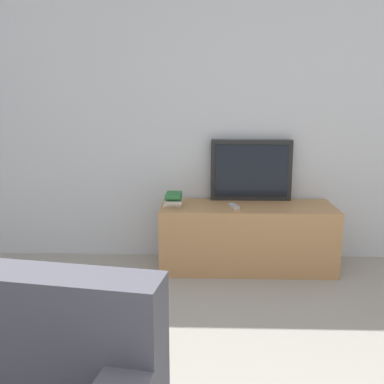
# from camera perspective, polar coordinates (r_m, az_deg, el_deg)

# --- Properties ---
(wall_back) EXTENTS (9.00, 0.06, 2.60)m
(wall_back) POSITION_cam_1_polar(r_m,az_deg,el_deg) (3.91, -1.54, 10.38)
(wall_back) COLOR silver
(wall_back) RESTS_ON ground_plane
(tv_stand) EXTENTS (1.42, 0.52, 0.53)m
(tv_stand) POSITION_cam_1_polar(r_m,az_deg,el_deg) (3.79, 6.96, -5.65)
(tv_stand) COLOR tan
(tv_stand) RESTS_ON ground_plane
(television) EXTENTS (0.69, 0.09, 0.52)m
(television) POSITION_cam_1_polar(r_m,az_deg,el_deg) (3.88, 7.51, 2.76)
(television) COLOR black
(television) RESTS_ON tv_stand
(book_stack) EXTENTS (0.15, 0.20, 0.11)m
(book_stack) POSITION_cam_1_polar(r_m,az_deg,el_deg) (3.68, -2.38, -0.90)
(book_stack) COLOR silver
(book_stack) RESTS_ON tv_stand
(remote_on_stand) EXTENTS (0.09, 0.15, 0.02)m
(remote_on_stand) POSITION_cam_1_polar(r_m,az_deg,el_deg) (3.64, 5.33, -1.79)
(remote_on_stand) COLOR #B7B7B7
(remote_on_stand) RESTS_ON tv_stand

